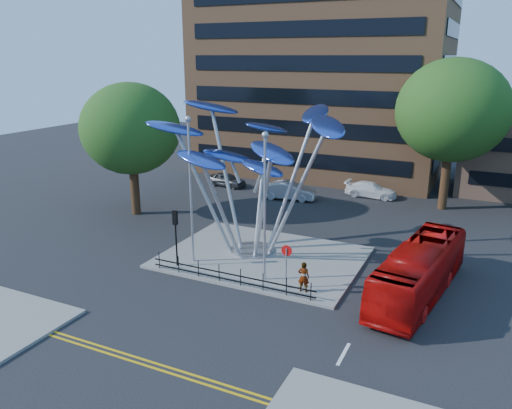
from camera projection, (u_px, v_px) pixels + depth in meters
The scene contains 18 objects.
ground at pixel (231, 303), 25.64m from camera, with size 120.00×120.00×0.00m, color black.
traffic_island at pixel (263, 257), 31.21m from camera, with size 12.00×9.00×0.15m, color slate.
double_yellow_near at pixel (162, 365), 20.45m from camera, with size 40.00×0.12×0.01m, color gold.
double_yellow_far at pixel (158, 369), 20.19m from camera, with size 40.00×0.12×0.01m, color gold.
brick_tower at pixel (325, 27), 51.46m from camera, with size 25.00×15.00×30.00m, color #91613F.
tree_right at pixel (453, 111), 39.04m from camera, with size 8.80×8.80×12.11m.
tree_left at pixel (131, 129), 38.10m from camera, with size 7.60×7.60×10.32m.
leaf_sculpture at pixel (252, 147), 30.29m from camera, with size 12.72×9.54×9.51m.
street_lamp_left at pixel (190, 178), 28.98m from camera, with size 0.36×0.36×8.80m.
street_lamp_right at pixel (265, 194), 26.56m from camera, with size 0.36×0.36×8.30m.
traffic_light_island at pixel (175, 226), 29.11m from camera, with size 0.28×0.18×3.42m.
no_entry_sign_island at pixel (286, 259), 26.46m from camera, with size 0.60×0.10×2.45m.
pedestrian_railing_front at pixel (230, 277), 27.36m from camera, with size 10.00×0.06×1.00m.
red_bus at pixel (419, 271), 26.02m from camera, with size 2.36×10.09×2.81m, color #AB0A07.
pedestrian at pixel (304, 277), 26.27m from camera, with size 0.61×0.40×1.69m, color gray.
parked_car_left at pixel (227, 180), 48.21m from camera, with size 1.56×3.88×1.32m, color #3B3E42.
parked_car_mid at pixel (289, 191), 43.82m from camera, with size 1.65×4.73×1.56m, color #B5B7BE.
parked_car_right at pixel (371, 190), 44.57m from camera, with size 1.86×4.57×1.33m, color white.
Camera 1 is at (11.10, -20.30, 12.21)m, focal length 35.00 mm.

